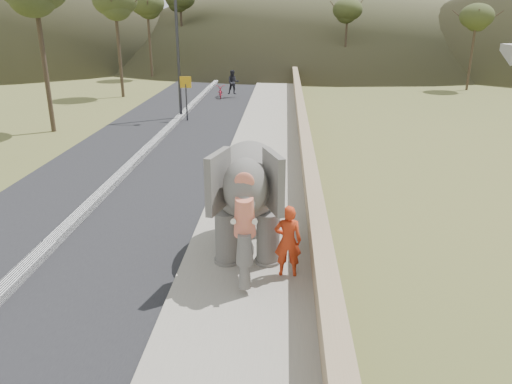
# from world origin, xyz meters

# --- Properties ---
(ground) EXTENTS (160.00, 160.00, 0.00)m
(ground) POSITION_xyz_m (0.00, 0.00, 0.00)
(ground) COLOR olive
(ground) RESTS_ON ground
(road) EXTENTS (7.00, 120.00, 0.03)m
(road) POSITION_xyz_m (-5.00, 10.00, 0.01)
(road) COLOR black
(road) RESTS_ON ground
(median) EXTENTS (0.35, 120.00, 0.22)m
(median) POSITION_xyz_m (-5.00, 10.00, 0.11)
(median) COLOR black
(median) RESTS_ON ground
(walkway) EXTENTS (3.00, 120.00, 0.15)m
(walkway) POSITION_xyz_m (0.00, 10.00, 0.07)
(walkway) COLOR #9E9687
(walkway) RESTS_ON ground
(parapet) EXTENTS (0.30, 120.00, 1.10)m
(parapet) POSITION_xyz_m (1.65, 10.00, 0.55)
(parapet) COLOR tan
(parapet) RESTS_ON ground
(lamppost) EXTENTS (1.76, 0.36, 8.00)m
(lamppost) POSITION_xyz_m (-4.69, 17.03, 4.87)
(lamppost) COLOR #2E2F33
(lamppost) RESTS_ON ground
(signboard) EXTENTS (0.60, 0.08, 2.40)m
(signboard) POSITION_xyz_m (-4.50, 16.23, 1.64)
(signboard) COLOR #2D2D33
(signboard) RESTS_ON ground
(distant_car) EXTENTS (4.53, 2.75, 1.44)m
(distant_car) POSITION_xyz_m (18.10, 36.13, 0.72)
(distant_car) COLOR #AFAFB6
(distant_car) RESTS_ON ground
(hill_far) EXTENTS (80.00, 80.00, 14.00)m
(hill_far) POSITION_xyz_m (5.00, 70.00, 7.00)
(hill_far) COLOR brown
(hill_far) RESTS_ON ground
(elephant_and_man) EXTENTS (2.26, 3.85, 2.74)m
(elephant_and_man) POSITION_xyz_m (0.02, 0.55, 1.51)
(elephant_and_man) COLOR slate
(elephant_and_man) RESTS_ON ground
(motorcyclist) EXTENTS (1.76, 1.83, 1.90)m
(motorcyclist) POSITION_xyz_m (-3.25, 24.18, 0.74)
(motorcyclist) COLOR maroon
(motorcyclist) RESTS_ON ground
(trees) EXTENTS (48.79, 42.54, 8.50)m
(trees) POSITION_xyz_m (1.47, 28.61, 3.77)
(trees) COLOR #473828
(trees) RESTS_ON ground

